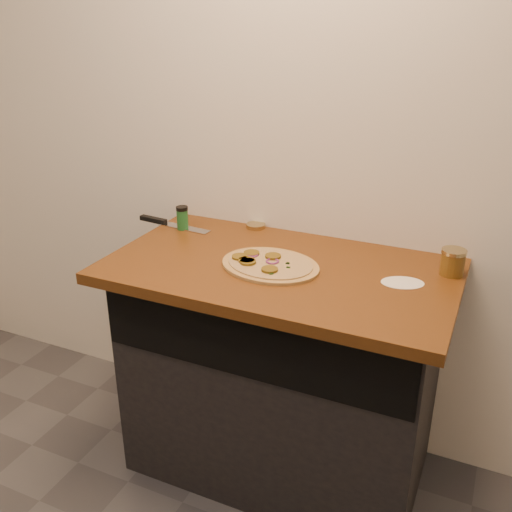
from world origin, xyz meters
The scene contains 8 objects.
cabinet centered at (0.00, 1.45, 0.43)m, with size 1.10×0.60×0.86m, color black.
countertop centered at (0.00, 1.42, 0.88)m, with size 1.20×0.70×0.04m, color brown.
pizza centered at (-0.03, 1.39, 0.91)m, with size 0.39×0.39×0.02m.
chefs_knife centered at (-0.57, 1.60, 0.91)m, with size 0.34×0.07×0.02m.
mason_jar_lid centered at (-0.23, 1.72, 0.91)m, with size 0.08×0.08×0.02m, color tan.
salsa_jar centered at (0.55, 1.58, 0.95)m, with size 0.08×0.08×0.09m.
spice_shaker centered at (-0.49, 1.58, 0.95)m, with size 0.05×0.05×0.10m.
flour_spill centered at (0.42, 1.45, 0.90)m, with size 0.14×0.14×0.00m, color white.
Camera 1 is at (0.67, -0.26, 1.71)m, focal length 40.00 mm.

